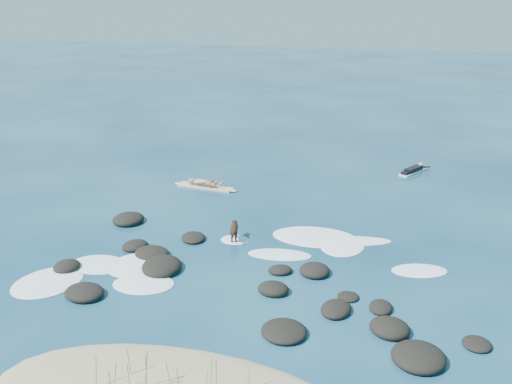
% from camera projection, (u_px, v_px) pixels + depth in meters
% --- Properties ---
extents(ground, '(160.00, 160.00, 0.00)m').
position_uv_depth(ground, '(265.00, 255.00, 20.31)').
color(ground, '#0A2642').
rests_on(ground, ground).
extents(dune_grass, '(4.01, 1.55, 1.20)m').
position_uv_depth(dune_grass, '(168.00, 383.00, 12.72)').
color(dune_grass, olive).
rests_on(dune_grass, ground).
extents(reef_rocks, '(14.04, 7.89, 0.48)m').
position_uv_depth(reef_rocks, '(230.00, 282.00, 18.25)').
color(reef_rocks, black).
rests_on(reef_rocks, ground).
extents(breaking_foam, '(13.98, 8.48, 0.12)m').
position_uv_depth(breaking_foam, '(235.00, 257.00, 20.18)').
color(breaking_foam, white).
rests_on(breaking_foam, ground).
extents(standing_surfer_rig, '(3.30, 0.83, 1.87)m').
position_uv_depth(standing_surfer_rig, '(205.00, 173.00, 27.04)').
color(standing_surfer_rig, beige).
rests_on(standing_surfer_rig, ground).
extents(paddling_surfer_rig, '(1.55, 2.15, 0.40)m').
position_uv_depth(paddling_surfer_rig, '(414.00, 170.00, 29.58)').
color(paddling_surfer_rig, white).
rests_on(paddling_surfer_rig, ground).
extents(dog, '(0.47, 1.11, 0.72)m').
position_uv_depth(dog, '(234.00, 229.00, 21.35)').
color(dog, black).
rests_on(dog, ground).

